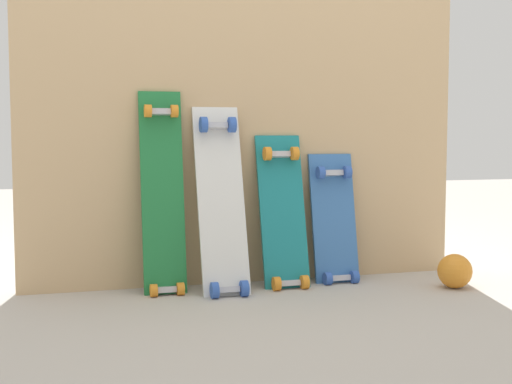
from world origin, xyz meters
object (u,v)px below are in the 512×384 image
skateboard_blue (335,225)px  rubber_ball (455,271)px  skateboard_white (222,207)px  skateboard_teal (283,218)px  skateboard_green (163,200)px

skateboard_blue → rubber_ball: 0.55m
skateboard_white → skateboard_blue: size_ratio=1.32×
skateboard_teal → rubber_ball: skateboard_teal is taller
skateboard_green → skateboard_blue: (0.77, 0.00, -0.13)m
skateboard_blue → rubber_ball: (0.44, -0.29, -0.18)m
skateboard_green → rubber_ball: size_ratio=6.16×
skateboard_teal → rubber_ball: 0.77m
skateboard_white → rubber_ball: size_ratio=5.71×
skateboard_teal → rubber_ball: (0.69, -0.26, -0.22)m
skateboard_white → skateboard_teal: 0.29m
skateboard_teal → skateboard_green: bearing=177.7°
skateboard_white → skateboard_blue: bearing=6.4°
skateboard_green → skateboard_blue: size_ratio=1.42×
skateboard_white → rubber_ball: (0.97, -0.23, -0.28)m
skateboard_green → skateboard_white: size_ratio=1.08×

